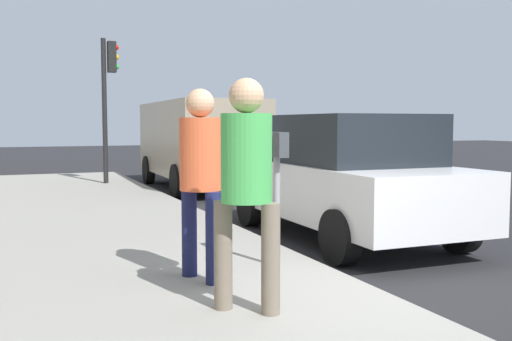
% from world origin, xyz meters
% --- Properties ---
extents(ground_plane, '(80.00, 80.00, 0.00)m').
position_xyz_m(ground_plane, '(0.00, 0.00, 0.00)').
color(ground_plane, '#232326').
rests_on(ground_plane, ground).
extents(sidewalk_slab, '(28.00, 6.00, 0.15)m').
position_xyz_m(sidewalk_slab, '(0.00, 3.00, 0.07)').
color(sidewalk_slab, gray).
rests_on(sidewalk_slab, ground_plane).
extents(parking_meter, '(0.36, 0.12, 1.41)m').
position_xyz_m(parking_meter, '(1.07, 0.50, 1.17)').
color(parking_meter, gray).
rests_on(parking_meter, sidewalk_slab).
extents(pedestrian_at_meter, '(0.53, 0.40, 1.83)m').
position_xyz_m(pedestrian_at_meter, '(0.84, 1.40, 1.24)').
color(pedestrian_at_meter, '#191E4C').
rests_on(pedestrian_at_meter, sidewalk_slab).
extents(pedestrian_bystander, '(0.42, 0.45, 1.85)m').
position_xyz_m(pedestrian_bystander, '(-0.21, 1.35, 1.26)').
color(pedestrian_bystander, '#726656').
rests_on(pedestrian_bystander, sidewalk_slab).
extents(parked_sedan_near, '(4.43, 2.02, 1.77)m').
position_xyz_m(parked_sedan_near, '(2.73, -1.35, 0.89)').
color(parked_sedan_near, silver).
rests_on(parked_sedan_near, ground_plane).
extents(parked_van_far, '(5.26, 2.25, 2.18)m').
position_xyz_m(parked_van_far, '(9.71, -1.35, 1.26)').
color(parked_van_far, gray).
rests_on(parked_van_far, ground_plane).
extents(traffic_signal, '(0.24, 0.44, 3.60)m').
position_xyz_m(traffic_signal, '(10.58, 0.72, 2.58)').
color(traffic_signal, black).
rests_on(traffic_signal, sidewalk_slab).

